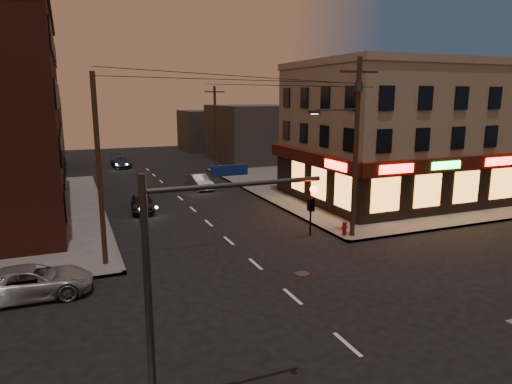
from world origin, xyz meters
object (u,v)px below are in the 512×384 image
sedan_near (142,203)px  sedan_far (121,162)px  sedan_mid (199,182)px  fire_hydrant (344,228)px  suv_cross (31,282)px

sedan_near → sedan_far: (0.94, 22.18, 0.02)m
sedan_mid → fire_hydrant: 17.56m
sedan_mid → fire_hydrant: sedan_mid is taller
sedan_near → sedan_far: 22.20m
suv_cross → sedan_near: suv_cross is taller
suv_cross → sedan_mid: size_ratio=1.21×
sedan_mid → fire_hydrant: bearing=-83.7°
sedan_far → sedan_mid: bearing=-76.2°
sedan_near → sedan_far: size_ratio=0.82×
suv_cross → sedan_far: size_ratio=1.04×
sedan_near → fire_hydrant: 14.60m
sedan_far → sedan_near: bearing=-96.1°
sedan_far → fire_hydrant: size_ratio=5.42×
sedan_mid → suv_cross: bearing=-129.5°
sedan_far → fire_hydrant: (8.96, -32.91, -0.05)m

